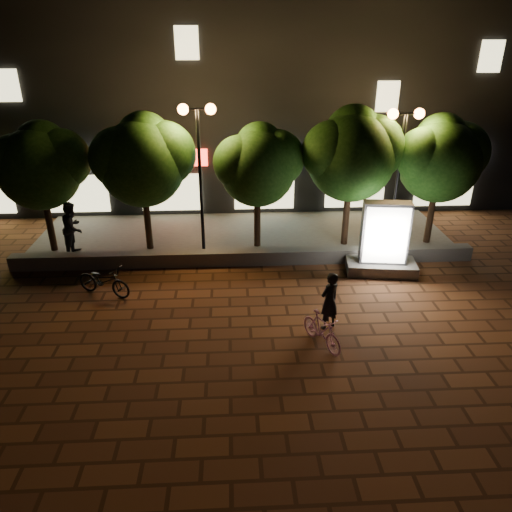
{
  "coord_description": "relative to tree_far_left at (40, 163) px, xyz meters",
  "views": [
    {
      "loc": [
        -0.44,
        -11.13,
        7.35
      ],
      "look_at": [
        0.24,
        1.5,
        1.45
      ],
      "focal_mm": 33.67,
      "sensor_mm": 36.0,
      "label": 1
    }
  ],
  "objects": [
    {
      "name": "ground",
      "position": [
        6.95,
        -5.46,
        -3.29
      ],
      "size": [
        80.0,
        80.0,
        0.0
      ],
      "primitive_type": "plane",
      "color": "brown",
      "rests_on": "ground"
    },
    {
      "name": "scooter_pink",
      "position": [
        8.74,
        -6.41,
        -2.83
      ],
      "size": [
        1.09,
        1.56,
        0.92
      ],
      "primitive_type": "imported",
      "rotation": [
        0.0,
        0.0,
        0.48
      ],
      "color": "#F7A2E1",
      "rests_on": "ground"
    },
    {
      "name": "scooter_parked",
      "position": [
        2.56,
        -3.41,
        -2.81
      ],
      "size": [
        1.93,
        1.33,
        0.96
      ],
      "primitive_type": "imported",
      "rotation": [
        0.0,
        0.0,
        1.15
      ],
      "color": "black",
      "rests_on": "ground"
    },
    {
      "name": "building_block",
      "position": [
        6.94,
        7.53,
        1.7
      ],
      "size": [
        28.0,
        8.12,
        11.3
      ],
      "color": "black",
      "rests_on": "ground"
    },
    {
      "name": "street_lamp_left",
      "position": [
        5.45,
        -0.26,
        0.74
      ],
      "size": [
        1.26,
        0.36,
        5.18
      ],
      "color": "black",
      "rests_on": "sidewalk"
    },
    {
      "name": "ad_kiosk",
      "position": [
        11.49,
        -2.33,
        -2.29
      ],
      "size": [
        2.41,
        1.43,
        2.47
      ],
      "color": "#615E5A",
      "rests_on": "ground"
    },
    {
      "name": "tree_left",
      "position": [
        3.5,
        0.0,
        0.15
      ],
      "size": [
        3.6,
        3.0,
        4.89
      ],
      "color": "black",
      "rests_on": "sidewalk"
    },
    {
      "name": "sidewalk",
      "position": [
        6.95,
        1.04,
        -3.25
      ],
      "size": [
        16.0,
        5.0,
        0.08
      ],
      "primitive_type": "cube",
      "color": "#615E5A",
      "rests_on": "ground"
    },
    {
      "name": "street_lamp_right",
      "position": [
        12.45,
        -0.26,
        0.6
      ],
      "size": [
        1.26,
        0.36,
        4.98
      ],
      "color": "black",
      "rests_on": "sidewalk"
    },
    {
      "name": "pedestrian",
      "position": [
        0.85,
        -0.37,
        -2.25
      ],
      "size": [
        0.82,
        1.01,
        1.92
      ],
      "primitive_type": "imported",
      "rotation": [
        0.0,
        0.0,
        1.47
      ],
      "color": "black",
      "rests_on": "sidewalk"
    },
    {
      "name": "rider",
      "position": [
        9.07,
        -5.58,
        -2.46
      ],
      "size": [
        0.73,
        0.67,
        1.67
      ],
      "primitive_type": "imported",
      "rotation": [
        0.0,
        0.0,
        3.74
      ],
      "color": "black",
      "rests_on": "ground"
    },
    {
      "name": "retaining_wall",
      "position": [
        6.95,
        -1.46,
        -3.04
      ],
      "size": [
        16.0,
        0.45,
        0.5
      ],
      "primitive_type": "cube",
      "color": "#615E5A",
      "rests_on": "ground"
    },
    {
      "name": "tree_mid",
      "position": [
        7.5,
        -0.0,
        -0.08
      ],
      "size": [
        3.24,
        2.7,
        4.5
      ],
      "color": "black",
      "rests_on": "sidewalk"
    },
    {
      "name": "tree_far_left",
      "position": [
        0.0,
        0.0,
        0.0
      ],
      "size": [
        3.36,
        2.8,
        4.63
      ],
      "color": "black",
      "rests_on": "sidewalk"
    },
    {
      "name": "tree_right",
      "position": [
        10.8,
        0.0,
        0.27
      ],
      "size": [
        3.72,
        3.1,
        5.07
      ],
      "color": "black",
      "rests_on": "sidewalk"
    },
    {
      "name": "tree_far_right",
      "position": [
        14.0,
        0.0,
        0.08
      ],
      "size": [
        3.48,
        2.9,
        4.76
      ],
      "color": "black",
      "rests_on": "sidewalk"
    }
  ]
}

